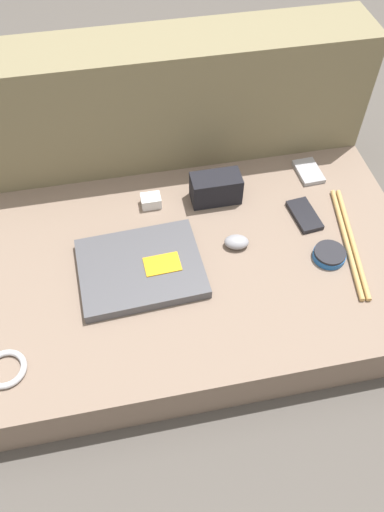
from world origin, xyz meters
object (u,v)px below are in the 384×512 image
at_px(computer_mouse, 237,242).
at_px(phone_silver, 308,171).
at_px(charger_brick, 151,201).
at_px(camera_pouch, 216,188).
at_px(speaker_puck, 329,255).
at_px(phone_black, 304,215).
at_px(laptop, 141,268).

distance_m(computer_mouse, phone_silver, 0.36).
height_order(computer_mouse, charger_brick, charger_brick).
bearing_deg(camera_pouch, speaker_puck, -47.66).
xyz_separation_m(computer_mouse, phone_black, (0.21, 0.06, -0.01)).
distance_m(laptop, computer_mouse, 0.26).
bearing_deg(phone_black, laptop, -174.41).
distance_m(laptop, charger_brick, 0.23).
xyz_separation_m(speaker_puck, phone_silver, (0.06, 0.32, -0.01)).
bearing_deg(camera_pouch, charger_brick, 176.48).
relative_size(phone_black, charger_brick, 2.29).
distance_m(computer_mouse, charger_brick, 0.28).
distance_m(phone_silver, charger_brick, 0.48).
bearing_deg(speaker_puck, phone_silver, 80.06).
height_order(computer_mouse, camera_pouch, camera_pouch).
xyz_separation_m(speaker_puck, charger_brick, (-0.42, 0.28, 0.00)).
relative_size(laptop, speaker_puck, 3.75).
bearing_deg(phone_black, phone_silver, 60.80).
relative_size(laptop, computer_mouse, 4.39).
bearing_deg(computer_mouse, camera_pouch, 106.87).
bearing_deg(camera_pouch, phone_black, -27.18).
relative_size(phone_black, camera_pouch, 0.90).
relative_size(computer_mouse, camera_pouch, 0.52).
bearing_deg(laptop, phone_black, 9.19).
bearing_deg(laptop, computer_mouse, 4.99).
distance_m(phone_silver, camera_pouch, 0.30).
relative_size(speaker_puck, phone_black, 0.68).
height_order(camera_pouch, charger_brick, camera_pouch).
height_order(laptop, phone_black, laptop).
distance_m(phone_black, charger_brick, 0.43).
relative_size(laptop, charger_brick, 5.82).
bearing_deg(camera_pouch, phone_silver, 9.61).
height_order(speaker_puck, phone_silver, speaker_puck).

